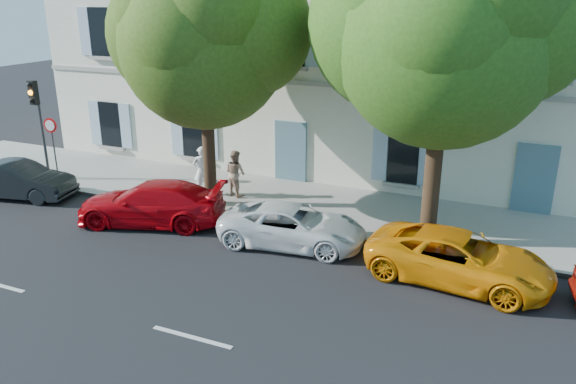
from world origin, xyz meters
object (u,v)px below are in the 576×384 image
at_px(car_yellow_supercar, 459,258).
at_px(pedestrian_a, 202,171).
at_px(car_white_coupe, 293,226).
at_px(pedestrian_b, 235,173).
at_px(car_red_coupe, 151,203).
at_px(tree_left, 204,45).
at_px(tree_right, 445,38).
at_px(car_dark_sedan, 18,180).
at_px(traffic_light, 37,109).
at_px(road_sign, 52,136).

height_order(car_yellow_supercar, pedestrian_a, pedestrian_a).
relative_size(car_white_coupe, pedestrian_b, 2.57).
height_order(car_red_coupe, pedestrian_a, pedestrian_a).
relative_size(car_white_coupe, car_yellow_supercar, 0.92).
bearing_deg(car_white_coupe, tree_left, 58.85).
relative_size(tree_right, pedestrian_b, 5.39).
relative_size(car_red_coupe, tree_right, 0.52).
xyz_separation_m(car_dark_sedan, car_yellow_supercar, (15.70, -0.18, -0.01)).
bearing_deg(traffic_light, tree_left, 1.15).
relative_size(tree_left, road_sign, 3.41).
bearing_deg(pedestrian_b, car_dark_sedan, 43.69).
xyz_separation_m(car_dark_sedan, pedestrian_b, (7.40, 3.03, 0.33)).
height_order(tree_left, pedestrian_a, tree_left).
distance_m(tree_right, pedestrian_a, 9.76).
relative_size(car_dark_sedan, tree_left, 0.48).
bearing_deg(tree_right, pedestrian_b, 169.27).
height_order(car_white_coupe, tree_right, tree_right).
relative_size(tree_right, pedestrian_a, 5.07).
xyz_separation_m(car_yellow_supercar, road_sign, (-15.72, 2.04, 1.27)).
bearing_deg(car_yellow_supercar, car_dark_sedan, 95.36).
bearing_deg(traffic_light, car_white_coupe, -7.86).
relative_size(car_white_coupe, pedestrian_a, 2.41).
bearing_deg(tree_right, car_yellow_supercar, -58.55).
distance_m(car_red_coupe, traffic_light, 7.09).
distance_m(car_dark_sedan, pedestrian_a, 6.78).
bearing_deg(car_dark_sedan, pedestrian_a, -78.89).
bearing_deg(tree_left, car_yellow_supercar, -13.52).
relative_size(car_white_coupe, tree_right, 0.48).
distance_m(car_yellow_supercar, tree_right, 5.79).
xyz_separation_m(car_dark_sedan, road_sign, (-0.02, 1.86, 1.26)).
relative_size(car_dark_sedan, traffic_light, 1.04).
relative_size(tree_left, traffic_light, 2.16).
distance_m(car_red_coupe, car_white_coupe, 4.89).
distance_m(car_white_coupe, pedestrian_b, 4.49).
bearing_deg(tree_right, tree_left, 178.14).
bearing_deg(car_yellow_supercar, car_white_coupe, 91.61).
xyz_separation_m(car_white_coupe, road_sign, (-10.87, 1.67, 1.33)).
xyz_separation_m(car_red_coupe, pedestrian_b, (1.43, 3.12, 0.30)).
bearing_deg(tree_right, car_dark_sedan, -173.47).
height_order(car_red_coupe, tree_right, tree_right).
distance_m(tree_right, road_sign, 15.15).
relative_size(tree_left, tree_right, 0.92).
distance_m(traffic_light, pedestrian_a, 7.04).
relative_size(car_red_coupe, road_sign, 1.94).
bearing_deg(tree_left, road_sign, -179.60).
distance_m(car_red_coupe, road_sign, 6.42).
distance_m(car_dark_sedan, car_yellow_supercar, 15.70).
relative_size(car_dark_sedan, pedestrian_b, 2.39).
bearing_deg(tree_left, tree_right, -1.86).
bearing_deg(car_red_coupe, pedestrian_a, 158.05).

